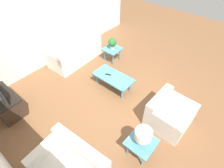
# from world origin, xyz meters

# --- Properties ---
(ground_plane) EXTENTS (14.00, 14.00, 0.00)m
(ground_plane) POSITION_xyz_m (0.00, 0.00, 0.00)
(ground_plane) COLOR brown
(wall_right) EXTENTS (0.12, 7.20, 2.70)m
(wall_right) POSITION_xyz_m (3.06, 0.00, 1.35)
(wall_right) COLOR white
(wall_right) RESTS_ON ground_plane
(sofa) EXTENTS (0.91, 1.83, 0.79)m
(sofa) POSITION_xyz_m (2.36, -0.34, 0.30)
(sofa) COLOR white
(sofa) RESTS_ON ground_plane
(armchair) EXTENTS (0.93, 0.97, 0.74)m
(armchair) POSITION_xyz_m (-1.27, -0.04, 0.29)
(armchair) COLOR silver
(armchair) RESTS_ON ground_plane
(loveseat) EXTENTS (1.38, 0.99, 0.74)m
(loveseat) POSITION_xyz_m (-0.43, 2.27, 0.28)
(loveseat) COLOR silver
(loveseat) RESTS_ON ground_plane
(coffee_table) EXTENTS (1.16, 0.58, 0.41)m
(coffee_table) POSITION_xyz_m (0.54, -0.15, 0.36)
(coffee_table) COLOR teal
(coffee_table) RESTS_ON ground_plane
(side_table_plant) EXTENTS (0.55, 0.55, 0.47)m
(side_table_plant) POSITION_xyz_m (1.43, -1.18, 0.40)
(side_table_plant) COLOR teal
(side_table_plant) RESTS_ON ground_plane
(side_table_lamp) EXTENTS (0.55, 0.55, 0.47)m
(side_table_lamp) POSITION_xyz_m (-1.20, 1.06, 0.40)
(side_table_lamp) COLOR teal
(side_table_lamp) RESTS_ON ground_plane
(tv_stand_chest) EXTENTS (1.03, 0.57, 0.56)m
(tv_stand_chest) POSITION_xyz_m (2.08, 2.31, 0.30)
(tv_stand_chest) COLOR #38281E
(tv_stand_chest) RESTS_ON ground_plane
(potted_plant) EXTENTS (0.28, 0.28, 0.38)m
(potted_plant) POSITION_xyz_m (1.43, -1.18, 0.69)
(potted_plant) COLOR #B2ADA3
(potted_plant) RESTS_ON side_table_plant
(table_lamp) EXTENTS (0.34, 0.34, 0.37)m
(table_lamp) POSITION_xyz_m (-1.20, 1.06, 0.73)
(table_lamp) COLOR #333333
(table_lamp) RESTS_ON side_table_lamp
(remote_control) EXTENTS (0.16, 0.10, 0.02)m
(remote_control) POSITION_xyz_m (0.70, -0.11, 0.42)
(remote_control) COLOR black
(remote_control) RESTS_ON coffee_table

